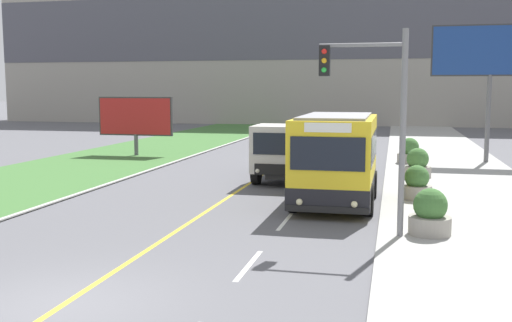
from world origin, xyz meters
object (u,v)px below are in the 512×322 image
at_px(planter_round_near, 430,214).
at_px(dump_truck, 287,152).
at_px(traffic_light_mast, 377,106).
at_px(billboard_small, 136,117).
at_px(planter_round_second, 417,184).
at_px(billboard_large, 491,55).
at_px(planter_round_third, 417,165).
at_px(planter_round_far, 409,152).
at_px(city_bus, 336,160).

bearing_deg(planter_round_near, dump_truck, 121.77).
height_order(dump_truck, traffic_light_mast, traffic_light_mast).
height_order(billboard_small, planter_round_second, billboard_small).
bearing_deg(dump_truck, billboard_large, 42.36).
bearing_deg(planter_round_second, planter_round_third, 87.73).
bearing_deg(planter_round_far, dump_truck, -126.66).
bearing_deg(planter_round_second, dump_truck, 146.35).
distance_m(planter_round_near, planter_round_third, 10.53).
relative_size(city_bus, planter_round_near, 4.37).
height_order(billboard_small, planter_round_far, billboard_small).
xyz_separation_m(traffic_light_mast, planter_round_third, (1.49, 10.87, -2.86)).
bearing_deg(billboard_large, planter_round_near, -102.48).
distance_m(planter_round_near, planter_round_far, 15.80).
bearing_deg(planter_round_near, planter_round_far, 90.71).
height_order(dump_truck, billboard_small, billboard_small).
bearing_deg(planter_round_third, planter_round_second, -92.27).
distance_m(traffic_light_mast, billboard_small, 22.15).
relative_size(city_bus, planter_round_second, 4.53).
bearing_deg(planter_round_far, billboard_small, 177.68).
relative_size(dump_truck, planter_round_near, 5.02).
bearing_deg(billboard_small, planter_round_far, -2.32).
relative_size(billboard_large, planter_round_second, 6.03).
xyz_separation_m(dump_truck, planter_round_near, (5.43, -8.77, -0.63)).
height_order(traffic_light_mast, planter_round_far, traffic_light_mast).
distance_m(dump_truck, planter_round_third, 5.78).
bearing_deg(billboard_small, planter_round_third, -20.35).
xyz_separation_m(city_bus, planter_round_third, (2.94, 6.62, -0.91)).
bearing_deg(planter_round_near, planter_round_third, 89.79).
distance_m(billboard_large, planter_round_third, 9.15).
relative_size(city_bus, dump_truck, 0.87).
height_order(planter_round_second, planter_round_third, planter_round_third).
bearing_deg(dump_truck, billboard_small, 143.71).
xyz_separation_m(planter_round_near, planter_round_third, (0.04, 10.53, 0.03)).
xyz_separation_m(traffic_light_mast, billboard_large, (5.25, 17.53, 2.17)).
relative_size(billboard_small, planter_round_third, 3.49).
relative_size(traffic_light_mast, planter_round_second, 4.55).
bearing_deg(billboard_small, dump_truck, -36.29).
height_order(billboard_large, planter_round_third, billboard_large).
height_order(planter_round_third, planter_round_far, planter_round_far).
relative_size(billboard_large, planter_round_far, 5.48).
bearing_deg(planter_round_far, city_bus, -102.81).
distance_m(billboard_large, planter_round_second, 13.55).
xyz_separation_m(billboard_small, planter_round_second, (15.70, -11.17, -1.68)).
bearing_deg(traffic_light_mast, dump_truck, 113.61).
bearing_deg(planter_round_third, city_bus, -113.95).
bearing_deg(planter_round_near, billboard_small, 134.00).
height_order(city_bus, planter_round_near, city_bus).
xyz_separation_m(planter_round_third, planter_round_far, (-0.24, 5.27, 0.01)).
xyz_separation_m(billboard_large, planter_round_near, (-3.80, -17.19, -5.06)).
height_order(planter_round_near, planter_round_third, planter_round_third).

